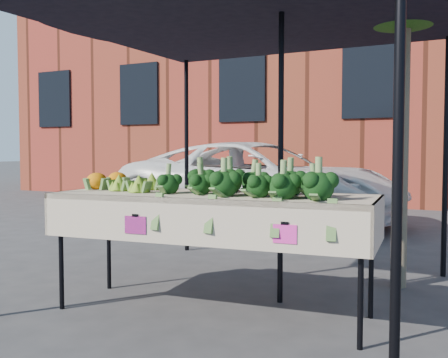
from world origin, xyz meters
The scene contains 9 objects.
ground centered at (0.00, 0.00, 0.00)m, with size 90.00×90.00×0.00m, color #313133.
table centered at (-0.04, 0.09, 0.45)m, with size 2.47×1.03×0.90m.
canopy centered at (-0.04, 0.67, 1.37)m, with size 3.16×3.16×2.74m, color black, non-canonical shape.
broccoli_heap centered at (0.24, 0.11, 1.02)m, with size 1.35×0.55×0.24m, color black.
romanesco_cluster centered at (-0.70, 0.07, 0.99)m, with size 0.41×0.45×0.18m, color #82AA2C.
cauliflower_pair centered at (-1.07, 0.15, 0.98)m, with size 0.21×0.41×0.16m, color orange.
vehicle centered at (-1.69, 4.80, 2.45)m, with size 2.26×1.36×4.91m, color white.
street_tree centered at (1.08, 1.52, 2.00)m, with size 2.03×2.03×3.99m, color #1E4C14, non-canonical shape.
building_left centered at (-5.00, 12.00, 4.50)m, with size 12.00×8.00×9.00m, color maroon.
Camera 1 is at (1.79, -3.29, 1.22)m, focal length 41.74 mm.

